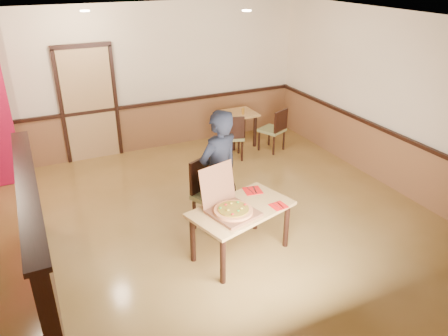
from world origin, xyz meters
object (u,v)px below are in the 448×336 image
Objects in this scene: diner_chair at (211,191)px; side_chair_left at (232,135)px; side_chair_right at (275,128)px; side_table at (239,120)px; condiment at (243,111)px; main_table at (241,215)px; pizza_box at (230,208)px; diner at (219,173)px.

side_chair_left is at bearing 31.05° from diner_chair.
side_chair_left is 0.95m from side_chair_right.
side_chair_right reaches higher than side_table.
diner_chair is at bearing -125.96° from condiment.
diner_chair reaches higher than main_table.
diner is at bearing 62.21° from pizza_box.
condiment is at bearing 28.34° from diner_chair.
side_table is 0.39× the size of diner.
side_chair_right is 1.20× the size of pizza_box.
diner reaches higher than side_table.
diner is at bearing -94.83° from diner_chair.
side_chair_left is at bearing -127.42° from side_table.
diner is at bearing -122.00° from side_table.
diner is at bearing 75.90° from main_table.
side_table is 3.23m from diner.
side_chair_left is 6.67× the size of condiment.
side_chair_left is (1.21, 2.72, -0.09)m from main_table.
pizza_box is (-1.38, -2.76, 0.26)m from side_chair_left.
side_chair_left is 1.30× the size of side_table.
diner is (-1.70, -2.72, 0.37)m from side_table.
side_chair_left reaches higher than main_table.
diner_chair is at bearing -124.28° from side_table.
condiment is (1.77, 2.44, 0.19)m from diner_chair.
side_table is at bearing 46.32° from pizza_box.
pizza_box is (-0.17, -0.04, 0.18)m from main_table.
side_chair_left reaches higher than side_table.
diner_chair is 2.97m from side_chair_right.
side_chair_right is 3.63m from pizza_box.
main_table is at bearing -117.85° from condiment.
side_chair_left is at bearing -135.34° from condiment.
diner_chair is 1.49× the size of side_table.
pizza_box is at bearing -122.39° from diner_chair.
diner reaches higher than side_chair_right.
main_table is 1.60× the size of side_chair_left.
pizza_box is (-2.32, -2.77, 0.28)m from side_chair_right.
main_table is 2.08× the size of side_table.
main_table is 3.62m from condiment.
side_chair_right is (2.23, 1.96, -0.09)m from diner_chair.
diner_chair is 0.58× the size of diner.
condiment is at bearing -141.95° from diner.
condiment reaches higher than side_table.
side_chair_right is at bearing -162.72° from side_chair_left.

